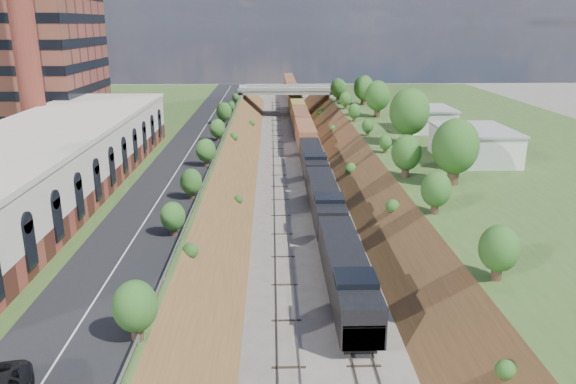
% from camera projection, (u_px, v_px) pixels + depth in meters
% --- Properties ---
extents(platform_left, '(44.00, 180.00, 5.00)m').
position_uv_depth(platform_left, '(73.00, 166.00, 82.77)').
color(platform_left, '#385322').
rests_on(platform_left, ground).
extents(platform_right, '(44.00, 180.00, 5.00)m').
position_uv_depth(platform_right, '(515.00, 163.00, 84.60)').
color(platform_right, '#385322').
rests_on(platform_right, ground).
extents(embankment_left, '(10.00, 180.00, 10.00)m').
position_uv_depth(embankment_left, '(223.00, 181.00, 84.10)').
color(embankment_left, brown).
rests_on(embankment_left, ground).
extents(embankment_right, '(10.00, 180.00, 10.00)m').
position_uv_depth(embankment_right, '(369.00, 180.00, 84.71)').
color(embankment_right, brown).
rests_on(embankment_right, ground).
extents(rail_left_track, '(1.58, 180.00, 0.18)m').
position_uv_depth(rail_left_track, '(279.00, 180.00, 84.31)').
color(rail_left_track, gray).
rests_on(rail_left_track, ground).
extents(rail_right_track, '(1.58, 180.00, 0.18)m').
position_uv_depth(rail_right_track, '(314.00, 180.00, 84.45)').
color(rail_right_track, gray).
rests_on(rail_right_track, ground).
extents(road, '(8.00, 180.00, 0.10)m').
position_uv_depth(road, '(191.00, 148.00, 82.52)').
color(road, black).
rests_on(road, platform_left).
extents(guardrail, '(0.10, 171.00, 0.70)m').
position_uv_depth(guardrail, '(219.00, 145.00, 82.30)').
color(guardrail, '#99999E').
rests_on(guardrail, platform_left).
extents(commercial_building, '(14.30, 62.30, 7.00)m').
position_uv_depth(commercial_building, '(45.00, 162.00, 60.12)').
color(commercial_building, brown).
rests_on(commercial_building, platform_left).
extents(smokestack, '(3.20, 3.20, 40.00)m').
position_uv_depth(smokestack, '(20.00, 5.00, 72.35)').
color(smokestack, brown).
rests_on(smokestack, platform_left).
extents(overpass, '(24.50, 8.30, 7.40)m').
position_uv_depth(overpass, '(286.00, 96.00, 142.31)').
color(overpass, gray).
rests_on(overpass, ground).
extents(white_building_near, '(9.00, 12.00, 4.00)m').
position_uv_depth(white_building_near, '(474.00, 145.00, 75.38)').
color(white_building_near, silver).
rests_on(white_building_near, platform_right).
extents(white_building_far, '(8.00, 10.00, 3.60)m').
position_uv_depth(white_building_far, '(426.00, 120.00, 96.47)').
color(white_building_far, silver).
rests_on(white_building_far, platform_right).
extents(tree_right_large, '(5.25, 5.25, 7.61)m').
position_uv_depth(tree_right_large, '(455.00, 147.00, 63.03)').
color(tree_right_large, '#473323').
rests_on(tree_right_large, platform_right).
extents(tree_left_crest, '(2.45, 2.45, 3.55)m').
position_uv_depth(tree_left_crest, '(168.00, 233.00, 43.77)').
color(tree_left_crest, '#473323').
rests_on(tree_left_crest, platform_left).
extents(freight_train, '(3.21, 180.20, 4.75)m').
position_uv_depth(freight_train, '(299.00, 115.00, 127.45)').
color(freight_train, black).
rests_on(freight_train, ground).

